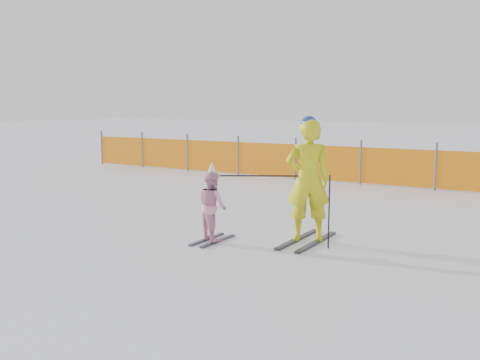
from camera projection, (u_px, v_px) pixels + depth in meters
name	position (u px, v px, depth m)	size (l,w,h in m)	color
ground	(223.00, 247.00, 8.37)	(120.00, 120.00, 0.00)	white
adult	(308.00, 180.00, 8.54)	(0.85, 1.47, 2.04)	black
child	(212.00, 205.00, 8.64)	(0.68, 0.93, 1.31)	black
ski_poles	(292.00, 193.00, 8.39)	(1.70, 0.66, 1.15)	black
safety_fence	(289.00, 161.00, 15.98)	(15.78, 0.06, 1.25)	#595960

